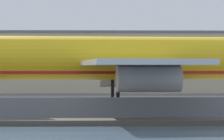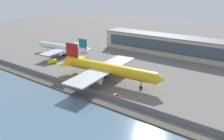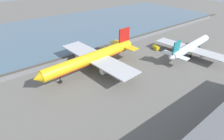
{
  "view_description": "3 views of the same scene",
  "coord_description": "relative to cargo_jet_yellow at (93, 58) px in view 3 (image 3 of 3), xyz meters",
  "views": [
    {
      "loc": [
        -0.16,
        -80.73,
        5.2
      ],
      "look_at": [
        2.24,
        0.06,
        4.98
      ],
      "focal_mm": 105.0,
      "sensor_mm": 36.0,
      "label": 1
    },
    {
      "loc": [
        64.05,
        -79.05,
        41.4
      ],
      "look_at": [
        6.5,
        1.62,
        5.1
      ],
      "focal_mm": 35.0,
      "sensor_mm": 36.0,
      "label": 2
    },
    {
      "loc": [
        43.64,
        63.03,
        42.87
      ],
      "look_at": [
        3.23,
        10.86,
        4.25
      ],
      "focal_mm": 28.0,
      "sensor_mm": 36.0,
      "label": 3
    }
  ],
  "objects": [
    {
      "name": "baggage_tug",
      "position": [
        14.16,
        -12.0,
        -5.4
      ],
      "size": [
        3.57,
        2.68,
        1.8
      ],
      "color": "red",
      "rests_on": "ground"
    },
    {
      "name": "ground_plane",
      "position": [
        -5.2,
        1.01,
        -6.2
      ],
      "size": [
        500.0,
        500.0,
        0.0
      ],
      "primitive_type": "plane",
      "color": "#66635E"
    },
    {
      "name": "waterfront_lagoon",
      "position": [
        -5.2,
        -69.99,
        -6.2
      ],
      "size": [
        320.0,
        98.0,
        0.01
      ],
      "color": "slate",
      "rests_on": "ground"
    },
    {
      "name": "shoreline_seawall",
      "position": [
        -5.2,
        -19.49,
        -5.95
      ],
      "size": [
        320.0,
        3.0,
        0.5
      ],
      "color": "#474238",
      "rests_on": "ground"
    },
    {
      "name": "cargo_jet_yellow",
      "position": [
        0.0,
        0.0,
        0.0
      ],
      "size": [
        55.53,
        47.8,
        16.25
      ],
      "color": "yellow",
      "rests_on": "ground"
    },
    {
      "name": "passenger_jet_white_teal",
      "position": [
        -51.21,
        19.38,
        -1.32
      ],
      "size": [
        44.53,
        38.52,
        12.8
      ],
      "color": "white",
      "rests_on": "ground"
    },
    {
      "name": "ops_van",
      "position": [
        -43.05,
        2.51,
        -4.93
      ],
      "size": [
        3.86,
        5.61,
        2.48
      ],
      "color": "yellow",
      "rests_on": "ground"
    },
    {
      "name": "perimeter_fence",
      "position": [
        -5.2,
        -14.99,
        -5.03
      ],
      "size": [
        280.0,
        0.1,
        2.34
      ],
      "color": "slate",
      "rests_on": "ground"
    }
  ]
}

